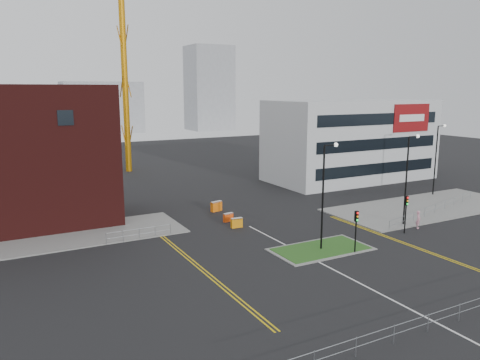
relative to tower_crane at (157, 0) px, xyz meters
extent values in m
plane|color=black|center=(-3.44, -53.57, -27.76)|extent=(200.00, 200.00, 0.00)
cube|color=slate|center=(-23.44, -31.57, -27.70)|extent=(28.00, 8.00, 0.12)
cube|color=slate|center=(18.56, -39.57, -27.70)|extent=(24.00, 10.00, 0.12)
cube|color=slate|center=(-1.44, -45.57, -27.72)|extent=(8.60, 4.60, 0.08)
cube|color=#24531B|center=(-1.44, -45.57, -27.70)|extent=(8.00, 4.00, 0.12)
cube|color=#421210|center=(-23.44, -25.57, -20.76)|extent=(18.00, 10.00, 14.00)
cube|color=black|center=(-19.44, -30.59, -16.76)|extent=(1.40, 0.10, 1.40)
cube|color=silver|center=(22.56, -21.57, -21.76)|extent=(25.00, 12.00, 12.00)
cube|color=black|center=(22.56, -27.59, -25.26)|extent=(22.00, 0.10, 1.60)
cube|color=black|center=(22.56, -27.59, -21.76)|extent=(22.00, 0.10, 1.60)
cube|color=black|center=(22.56, -27.59, -18.26)|extent=(22.00, 0.10, 1.60)
cube|color=maroon|center=(28.56, -27.65, -18.26)|extent=(7.00, 0.15, 4.00)
cube|color=white|center=(28.56, -27.75, -18.26)|extent=(5.00, 0.05, 1.00)
cylinder|color=#C27A0B|center=(-5.44, 1.43, -9.57)|extent=(1.00, 1.00, 36.38)
cylinder|color=black|center=(-1.44, -45.57, -23.26)|extent=(0.16, 0.16, 9.00)
cylinder|color=black|center=(-0.84, -45.57, -18.76)|extent=(1.20, 0.10, 0.10)
sphere|color=silver|center=(-0.24, -45.57, -18.76)|extent=(0.36, 0.36, 0.36)
cylinder|color=black|center=(10.56, -43.57, -23.26)|extent=(0.16, 0.16, 9.00)
cylinder|color=black|center=(11.16, -43.57, -18.76)|extent=(1.20, 0.10, 0.10)
sphere|color=silver|center=(11.76, -43.57, -18.76)|extent=(0.36, 0.36, 0.36)
cylinder|color=black|center=(24.56, -35.57, -23.26)|extent=(0.16, 0.16, 9.00)
cylinder|color=black|center=(25.16, -35.57, -18.76)|extent=(1.20, 0.10, 0.10)
sphere|color=silver|center=(25.76, -35.57, -18.76)|extent=(0.36, 0.36, 0.36)
cylinder|color=black|center=(0.56, -47.57, -26.26)|extent=(0.12, 0.12, 3.00)
cube|color=black|center=(0.56, -47.57, -24.56)|extent=(0.28, 0.22, 0.90)
sphere|color=red|center=(0.56, -47.70, -24.26)|extent=(0.18, 0.18, 0.18)
sphere|color=orange|center=(0.56, -47.70, -24.56)|extent=(0.18, 0.18, 0.18)
sphere|color=#0CCC33|center=(0.56, -47.70, -24.86)|extent=(0.18, 0.18, 0.18)
cylinder|color=black|center=(8.56, -45.57, -26.26)|extent=(0.12, 0.12, 3.00)
cube|color=black|center=(8.56, -45.57, -24.56)|extent=(0.28, 0.22, 0.90)
sphere|color=red|center=(8.56, -45.70, -24.26)|extent=(0.18, 0.18, 0.18)
sphere|color=orange|center=(8.56, -45.70, -24.56)|extent=(0.18, 0.18, 0.18)
sphere|color=#0CCC33|center=(8.56, -45.70, -24.86)|extent=(0.18, 0.18, 0.18)
cylinder|color=gray|center=(-3.44, -59.57, -26.71)|extent=(24.00, 0.04, 0.04)
cylinder|color=gray|center=(-3.44, -59.57, -27.21)|extent=(24.00, 0.04, 0.04)
cylinder|color=gray|center=(-14.44, -35.57, -26.71)|extent=(6.00, 0.04, 0.04)
cylinder|color=gray|center=(-14.44, -35.57, -27.21)|extent=(6.00, 0.04, 0.04)
cylinder|color=gray|center=(-17.44, -35.57, -27.21)|extent=(0.05, 0.05, 1.10)
cylinder|color=gray|center=(-11.44, -35.57, -27.21)|extent=(0.05, 0.05, 1.10)
cylinder|color=gray|center=(17.06, -42.07, -26.71)|extent=(19.01, 5.04, 0.04)
cylinder|color=gray|center=(17.06, -42.07, -27.21)|extent=(19.01, 5.04, 0.04)
cylinder|color=gray|center=(7.56, -44.57, -27.21)|extent=(0.05, 0.05, 1.10)
cylinder|color=gray|center=(26.56, -39.57, -27.21)|extent=(0.05, 0.05, 1.10)
cube|color=silver|center=(-3.44, -51.57, -27.76)|extent=(0.15, 30.00, 0.01)
cube|color=gold|center=(-12.44, -43.57, -27.76)|extent=(0.12, 24.00, 0.01)
cube|color=gold|center=(-12.14, -43.57, -27.76)|extent=(0.12, 24.00, 0.01)
cube|color=gold|center=(6.06, -47.57, -27.76)|extent=(0.12, 20.00, 0.01)
cube|color=gold|center=(6.36, -47.57, -27.76)|extent=(0.12, 20.00, 0.01)
cube|color=gray|center=(6.56, 76.43, -19.76)|extent=(24.00, 12.00, 16.00)
cube|color=gray|center=(41.56, 71.43, -13.76)|extent=(14.00, 12.00, 28.00)
cube|color=gray|center=(-11.44, 86.43, -21.76)|extent=(30.00, 12.00, 12.00)
imported|color=pink|center=(10.93, -45.08, -26.86)|extent=(0.77, 0.76, 1.79)
cube|color=#FF4C0E|center=(-4.53, -33.99, -27.31)|extent=(1.12, 0.53, 0.90)
cube|color=silver|center=(-4.53, -33.99, -26.91)|extent=(1.12, 0.53, 0.11)
cube|color=orange|center=(-4.78, -36.33, -27.27)|extent=(1.19, 0.46, 0.98)
cube|color=silver|center=(-4.78, -36.33, -26.83)|extent=(1.19, 0.46, 0.12)
cube|color=orange|center=(-3.81, -29.57, -27.20)|extent=(1.42, 0.79, 1.13)
cube|color=silver|center=(-3.81, -29.57, -26.69)|extent=(1.42, 0.79, 0.14)
camera|label=1|loc=(-25.71, -76.04, -14.24)|focal=35.00mm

